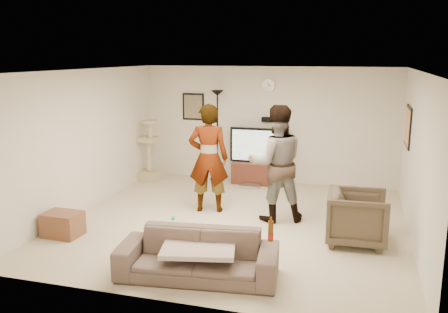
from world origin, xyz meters
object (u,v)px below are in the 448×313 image
(person_left, at_px, (209,158))
(sofa, at_px, (198,255))
(armchair, at_px, (357,218))
(side_table, at_px, (63,224))
(beer_bottle, at_px, (271,231))
(cat_tree, at_px, (149,150))
(person_right, at_px, (276,163))
(tv, at_px, (259,145))
(tv_stand, at_px, (259,173))
(floor_lamp, at_px, (217,136))

(person_left, height_order, sofa, person_left)
(armchair, relative_size, side_table, 1.55)
(person_left, distance_m, beer_bottle, 2.99)
(sofa, xyz_separation_m, side_table, (-2.46, 0.74, -0.10))
(cat_tree, relative_size, person_right, 0.70)
(tv, height_order, sofa, tv)
(tv_stand, relative_size, person_left, 0.58)
(tv_stand, distance_m, tv, 0.61)
(floor_lamp, height_order, beer_bottle, floor_lamp)
(person_right, relative_size, side_table, 3.49)
(person_left, distance_m, sofa, 2.70)
(floor_lamp, relative_size, beer_bottle, 7.96)
(tv, height_order, beer_bottle, tv)
(side_table, bearing_deg, floor_lamp, 71.24)
(tv, bearing_deg, person_right, -71.02)
(person_left, bearing_deg, floor_lamp, -89.85)
(person_left, xyz_separation_m, armchair, (2.56, -0.83, -0.57))
(tv_stand, xyz_separation_m, sofa, (0.20, -4.57, 0.06))
(person_right, bearing_deg, floor_lamp, -73.81)
(beer_bottle, height_order, armchair, beer_bottle)
(tv_stand, distance_m, sofa, 4.58)
(beer_bottle, distance_m, side_table, 3.50)
(tv, relative_size, cat_tree, 0.92)
(cat_tree, xyz_separation_m, sofa, (2.59, -4.17, -0.39))
(tv_stand, xyz_separation_m, beer_bottle, (1.12, -4.57, 0.47))
(tv, bearing_deg, sofa, -87.51)
(person_right, bearing_deg, tv, -92.04)
(sofa, bearing_deg, armchair, 35.02)
(tv, xyz_separation_m, floor_lamp, (-0.94, 0.04, 0.16))
(sofa, distance_m, beer_bottle, 1.01)
(tv_stand, relative_size, tv, 0.89)
(person_left, distance_m, person_right, 1.23)
(tv_stand, xyz_separation_m, cat_tree, (-2.39, -0.41, 0.45))
(floor_lamp, xyz_separation_m, beer_bottle, (2.06, -4.62, -0.29))
(tv, bearing_deg, person_left, -102.95)
(sofa, relative_size, side_table, 3.57)
(sofa, xyz_separation_m, armchair, (1.89, 1.70, 0.10))
(armchair, bearing_deg, tv, 33.93)
(beer_bottle, bearing_deg, tv_stand, 103.71)
(person_right, distance_m, side_table, 3.52)
(side_table, bearing_deg, cat_tree, 92.17)
(floor_lamp, relative_size, side_table, 3.56)
(armchair, bearing_deg, person_left, 70.00)
(tv, bearing_deg, side_table, -120.52)
(floor_lamp, bearing_deg, tv_stand, -2.73)
(beer_bottle, bearing_deg, sofa, 180.00)
(tv, height_order, person_right, person_right)
(armchair, bearing_deg, floor_lamp, 44.00)
(person_left, height_order, beer_bottle, person_left)
(cat_tree, bearing_deg, sofa, -58.15)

